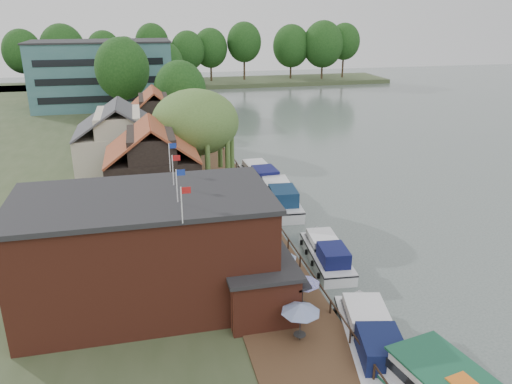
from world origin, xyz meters
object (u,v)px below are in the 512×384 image
cottage_c (155,124)px  umbrella_3 (267,248)px  cottage_a (153,169)px  umbrella_4 (260,235)px  cottage_b (120,143)px  cruiser_3 (260,174)px  hotel_block (103,74)px  umbrella_2 (280,267)px  cruiser_1 (327,251)px  umbrella_0 (300,322)px  umbrella_1 (303,293)px  swan (378,379)px  willow (196,142)px  umbrella_6 (240,202)px  cruiser_0 (372,335)px  cruiser_2 (279,194)px  umbrella_5 (260,219)px  pub (179,247)px

cottage_c → umbrella_3: bearing=-78.0°
cottage_a → umbrella_4: bearing=-51.6°
cottage_b → cruiser_3: size_ratio=0.93×
hotel_block → cottage_b: bearing=-85.0°
umbrella_2 → cruiser_3: size_ratio=0.23×
cruiser_1 → cruiser_3: cruiser_3 is taller
umbrella_0 → umbrella_1: same height
umbrella_3 → cruiser_3: umbrella_3 is taller
swan → umbrella_4: bearing=101.5°
cottage_b → cruiser_1: size_ratio=1.07×
umbrella_2 → willow: bearing=99.1°
umbrella_1 → umbrella_6: size_ratio=1.00×
cruiser_0 → cruiser_2: size_ratio=0.93×
umbrella_4 → cruiser_1: umbrella_4 is taller
willow → umbrella_6: willow is taller
umbrella_0 → swan: umbrella_0 is taller
cottage_c → umbrella_5: cottage_c is taller
umbrella_4 → umbrella_6: same height
pub → umbrella_1: (7.15, -3.20, -2.36)m
willow → umbrella_1: size_ratio=4.39×
umbrella_2 → umbrella_4: 5.24m
umbrella_1 → umbrella_3: same height
hotel_block → cottage_c: 37.90m
umbrella_4 → willow: bearing=101.8°
umbrella_0 → umbrella_1: size_ratio=1.00×
cruiser_1 → umbrella_6: bearing=125.1°
umbrella_5 → swan: (2.27, -17.53, -2.07)m
hotel_block → umbrella_6: (14.46, -58.22, -4.86)m
umbrella_4 → cruiser_1: 5.37m
cruiser_0 → umbrella_5: bearing=113.3°
cottage_a → cottage_c: size_ratio=1.01×
pub → cruiser_3: 25.79m
umbrella_5 → cruiser_3: umbrella_5 is taller
hotel_block → swan: (17.50, -80.10, -6.93)m
cruiser_0 → cottage_c: bearing=116.4°
cruiser_0 → umbrella_2: bearing=128.7°
cruiser_2 → umbrella_1: bearing=-96.7°
umbrella_1 → swan: 6.67m
cottage_c → cruiser_1: bearing=-69.0°
cruiser_0 → willow: bearing=116.4°
umbrella_1 → umbrella_3: 6.47m
umbrella_4 → cruiser_0: (3.61, -12.26, -1.07)m
umbrella_2 → cottage_b: bearing=113.3°
pub → cottage_c: size_ratio=2.35×
pub → hotel_block: bearing=96.4°
umbrella_3 → pub: bearing=-153.6°
umbrella_1 → swan: (2.35, -5.89, -2.07)m
umbrella_3 → cruiser_3: size_ratio=0.23×
umbrella_1 → cruiser_2: (3.99, 19.49, -0.97)m
umbrella_0 → cruiser_0: size_ratio=0.24×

